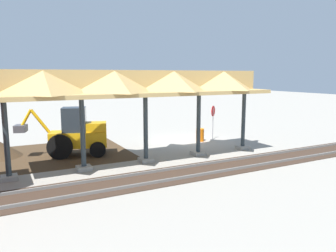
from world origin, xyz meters
TOP-DOWN VIEW (x-y plane):
  - ground_plane at (0.00, 0.00)m, footprint 120.00×120.00m
  - dirt_work_zone at (9.99, -0.27)m, footprint 10.34×7.00m
  - platform_canopy at (4.94, 3.79)m, footprint 14.58×3.20m
  - rail_tracks at (0.00, 6.61)m, footprint 60.00×2.58m
  - stop_sign at (-1.86, 0.38)m, footprint 0.64×0.47m
  - backhoe at (7.96, 0.63)m, footprint 5.11×2.60m
  - traffic_barrel at (-0.70, 0.47)m, footprint 0.56×0.56m

SIDE VIEW (x-z plane):
  - ground_plane at x=0.00m, z-range 0.00..0.00m
  - dirt_work_zone at x=9.99m, z-range 0.00..0.01m
  - rail_tracks at x=0.00m, z-range -0.05..0.10m
  - traffic_barrel at x=-0.70m, z-range 0.00..0.90m
  - backhoe at x=7.96m, z-range -0.14..2.68m
  - stop_sign at x=-1.86m, z-range 0.55..3.01m
  - platform_canopy at x=4.94m, z-range 1.71..6.61m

